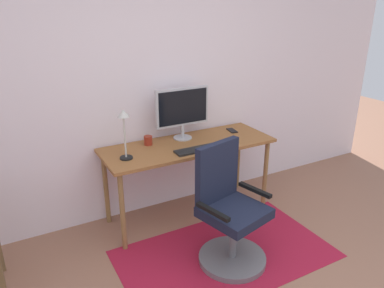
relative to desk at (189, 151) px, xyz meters
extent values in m
cube|color=silver|center=(-0.22, 0.37, 0.62)|extent=(6.00, 0.10, 2.60)
cube|color=#A51832|center=(-0.03, -0.72, -0.68)|extent=(1.77, 1.03, 0.01)
cube|color=#945C30|center=(0.00, 0.00, 0.06)|extent=(1.63, 0.60, 0.03)
cylinder|color=olive|center=(-0.75, -0.24, -0.32)|extent=(0.04, 0.04, 0.72)
cylinder|color=olive|center=(0.75, -0.24, -0.32)|extent=(0.04, 0.04, 0.72)
cylinder|color=olive|center=(-0.75, 0.24, -0.32)|extent=(0.04, 0.04, 0.72)
cylinder|color=olive|center=(0.75, 0.24, -0.32)|extent=(0.04, 0.04, 0.72)
cylinder|color=#B2B2B7|center=(0.02, 0.16, 0.08)|extent=(0.18, 0.18, 0.01)
cylinder|color=#B2B2B7|center=(0.02, 0.16, 0.15)|extent=(0.04, 0.04, 0.13)
cube|color=#B7B7BC|center=(0.02, 0.16, 0.39)|extent=(0.54, 0.04, 0.36)
cube|color=black|center=(0.02, 0.14, 0.39)|extent=(0.50, 0.00, 0.32)
cube|color=black|center=(0.00, -0.19, 0.08)|extent=(0.43, 0.13, 0.02)
ellipsoid|color=black|center=(0.29, -0.20, 0.09)|extent=(0.06, 0.10, 0.03)
cylinder|color=maroon|center=(-0.34, 0.16, 0.12)|extent=(0.08, 0.08, 0.09)
cube|color=black|center=(0.56, 0.11, 0.08)|extent=(0.09, 0.15, 0.01)
cylinder|color=black|center=(-0.63, -0.06, 0.08)|extent=(0.11, 0.11, 0.01)
cylinder|color=beige|center=(-0.63, -0.06, 0.27)|extent=(0.02, 0.02, 0.36)
cone|color=beige|center=(-0.63, -0.06, 0.48)|extent=(0.10, 0.10, 0.06)
cylinder|color=slate|center=(-0.03, -0.82, -0.65)|extent=(0.55, 0.55, 0.05)
cylinder|color=slate|center=(-0.03, -0.82, -0.44)|extent=(0.06, 0.06, 0.37)
cube|color=#191E33|center=(-0.03, -0.82, -0.22)|extent=(0.55, 0.55, 0.08)
cube|color=#191E33|center=(-0.08, -0.63, 0.07)|extent=(0.43, 0.16, 0.49)
cube|color=black|center=(-0.27, -0.88, -0.11)|extent=(0.12, 0.32, 0.03)
cube|color=black|center=(0.20, -0.76, -0.11)|extent=(0.12, 0.32, 0.03)
camera|label=1|loc=(-1.52, -2.85, 1.32)|focal=34.55mm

